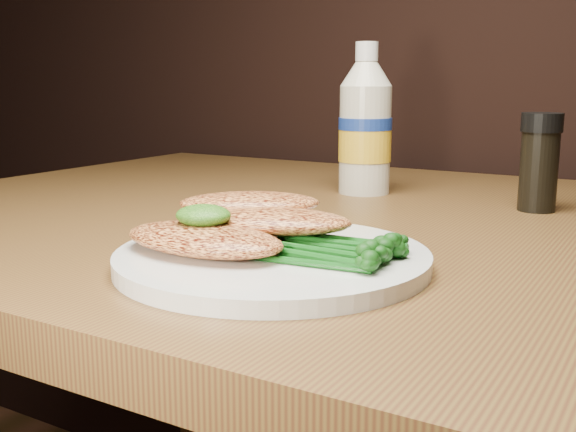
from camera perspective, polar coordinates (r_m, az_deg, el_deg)
The scene contains 8 objects.
plate at distance 0.54m, azimuth -1.29°, elevation -3.54°, with size 0.25×0.25×0.01m, color silver.
chicken_front at distance 0.53m, azimuth -7.02°, elevation -1.91°, with size 0.14×0.07×0.02m, color #F7994E.
chicken_mid at distance 0.56m, azimuth -1.37°, elevation -0.38°, with size 0.13×0.07×0.02m, color #F7994E.
chicken_back at distance 0.60m, azimuth -3.20°, elevation 1.08°, with size 0.12×0.06×0.02m, color #F7994E.
pesto_front at distance 0.54m, azimuth -7.03°, elevation 0.05°, with size 0.04×0.04×0.02m, color black.
broccolini_bundle at distance 0.52m, azimuth 3.56°, elevation -2.44°, with size 0.12×0.09×0.02m, color #115014, non-canonical shape.
mayo_bottle at distance 0.88m, azimuth 6.42°, elevation 8.01°, with size 0.07×0.07×0.19m, color beige, non-canonical shape.
pepper_grinder at distance 0.81m, azimuth 20.10°, elevation 4.19°, with size 0.04×0.04×0.11m, color black, non-canonical shape.
Camera 1 is at (0.28, 0.39, 0.90)m, focal length 42.92 mm.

